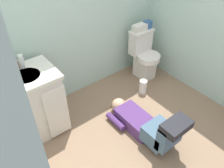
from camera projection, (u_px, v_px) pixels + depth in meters
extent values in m
cube|color=#896C52|center=(132.00, 131.00, 2.78)|extent=(3.04, 3.13, 0.04)
cube|color=#ADC9BB|center=(75.00, 8.00, 2.69)|extent=(2.70, 0.08, 2.40)
cube|color=#ADC9BB|center=(219.00, 10.00, 2.65)|extent=(0.08, 2.13, 2.40)
cube|color=silver|center=(145.00, 66.00, 3.53)|extent=(0.22, 0.30, 0.38)
cylinder|color=silver|center=(149.00, 57.00, 3.37)|extent=(0.35, 0.35, 0.08)
cube|color=silver|center=(141.00, 42.00, 3.38)|extent=(0.34, 0.17, 0.34)
cube|color=silver|center=(142.00, 31.00, 3.27)|extent=(0.36, 0.19, 0.03)
cube|color=beige|center=(35.00, 105.00, 2.56)|extent=(0.56, 0.48, 0.78)
cube|color=silver|center=(26.00, 76.00, 2.30)|extent=(0.60, 0.52, 0.04)
cylinder|color=silver|center=(27.00, 77.00, 2.29)|extent=(0.28, 0.28, 0.05)
cube|color=beige|center=(57.00, 113.00, 2.49)|extent=(0.26, 0.03, 0.66)
cylinder|color=silver|center=(19.00, 64.00, 2.34)|extent=(0.02, 0.02, 0.10)
cube|color=#512D6B|center=(136.00, 120.00, 2.78)|extent=(0.29, 0.52, 0.17)
sphere|color=tan|center=(119.00, 105.00, 2.98)|extent=(0.19, 0.19, 0.19)
cube|color=#455F75|center=(158.00, 134.00, 2.50)|extent=(0.31, 0.28, 0.20)
cube|color=#455F75|center=(170.00, 135.00, 2.34)|extent=(0.31, 0.12, 0.32)
cube|color=black|center=(176.00, 126.00, 2.20)|extent=(0.31, 0.19, 0.09)
cylinder|color=#512D6B|center=(116.00, 121.00, 2.80)|extent=(0.08, 0.30, 0.08)
cube|color=silver|center=(140.00, 28.00, 3.20)|extent=(0.22, 0.11, 0.10)
cube|color=#33598C|center=(147.00, 25.00, 3.27)|extent=(0.12, 0.09, 0.11)
cylinder|color=#4A9E54|center=(1.00, 71.00, 2.23)|extent=(0.06, 0.06, 0.13)
cylinder|color=#4FA350|center=(9.00, 65.00, 2.28)|extent=(0.05, 0.05, 0.15)
cylinder|color=gold|center=(16.00, 66.00, 2.31)|extent=(0.05, 0.05, 0.10)
cylinder|color=silver|center=(21.00, 61.00, 2.34)|extent=(0.05, 0.05, 0.15)
cylinder|color=white|center=(143.00, 87.00, 3.26)|extent=(0.11, 0.11, 0.21)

